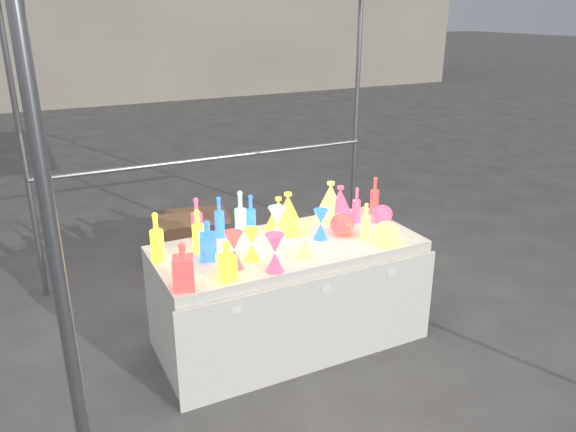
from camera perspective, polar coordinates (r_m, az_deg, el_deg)
name	(u,v)px	position (r m, az deg, el deg)	size (l,w,h in m)	color
ground	(288,339)	(4.15, 0.00, -12.39)	(80.00, 80.00, 0.00)	#66635E
display_table	(289,294)	(3.95, 0.06, -7.89)	(1.84, 0.83, 0.75)	silver
cardboard_box_closed	(190,240)	(5.35, -9.96, -2.37)	(0.55, 0.40, 0.40)	#986945
cardboard_box_flat	(197,216)	(6.41, -9.21, -0.04)	(0.69, 0.49, 0.06)	#986945
bottle_0	(157,237)	(3.58, -13.20, -2.08)	(0.08, 0.08, 0.32)	#D54214
bottle_1	(219,217)	(3.88, -6.99, -0.10)	(0.07, 0.07, 0.29)	#167940
bottle_3	(197,219)	(3.86, -9.25, -0.27)	(0.08, 0.08, 0.30)	#202FBC
bottle_5	(241,216)	(3.79, -4.84, -0.01)	(0.08, 0.08, 0.36)	#D22AA6
bottle_6	(198,230)	(3.67, -9.15, -1.46)	(0.07, 0.07, 0.29)	#D54214
bottle_7	(251,215)	(3.89, -3.80, 0.10)	(0.07, 0.07, 0.30)	#167940
decanter_0	(226,260)	(3.28, -6.27, -4.51)	(0.09, 0.09, 0.25)	#D54214
decanter_1	(183,266)	(3.20, -10.59, -5.01)	(0.12, 0.12, 0.28)	orange
decanter_2	(208,240)	(3.55, -8.17, -2.45)	(0.10, 0.10, 0.26)	#167940
hourglass_0	(234,250)	(3.42, -5.50, -3.46)	(0.12, 0.12, 0.24)	orange
hourglass_1	(275,253)	(3.37, -1.34, -3.76)	(0.12, 0.12, 0.24)	#202FBC
hourglass_2	(305,240)	(3.56, 1.70, -2.47)	(0.12, 0.12, 0.23)	#115A70
hourglass_3	(277,224)	(3.79, -1.10, -0.84)	(0.12, 0.12, 0.24)	#D22AA6
hourglass_4	(252,245)	(3.52, -3.71, -2.91)	(0.11, 0.11, 0.21)	#D54214
hourglass_5	(321,224)	(3.84, 3.35, -0.84)	(0.11, 0.11, 0.21)	#167940
globe_1	(386,235)	(3.81, 9.94, -1.87)	(0.18, 0.18, 0.14)	#115A70
globe_2	(342,225)	(3.94, 5.52, -0.93)	(0.17, 0.17, 0.14)	orange
globe_3	(382,215)	(4.20, 9.55, 0.11)	(0.15, 0.15, 0.12)	#202FBC
lampshade_0	(288,212)	(3.94, 0.00, 0.37)	(0.25, 0.25, 0.29)	#CBDD2E
lampshade_1	(279,213)	(3.99, -0.97, 0.27)	(0.20, 0.20, 0.24)	#CBDD2E
lampshade_2	(340,203)	(4.18, 5.31, 1.29)	(0.23, 0.23, 0.27)	#202FBC
lampshade_3	(330,201)	(4.19, 4.33, 1.57)	(0.25, 0.25, 0.29)	#115A70
bottle_9	(375,195)	(4.34, 8.80, 2.08)	(0.07, 0.07, 0.29)	orange
bottle_10	(356,205)	(4.15, 6.97, 1.12)	(0.06, 0.06, 0.27)	#202FBC
bottle_11	(366,221)	(3.87, 7.90, -0.49)	(0.06, 0.06, 0.26)	#115A70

